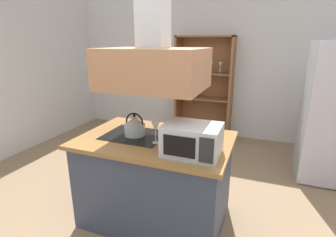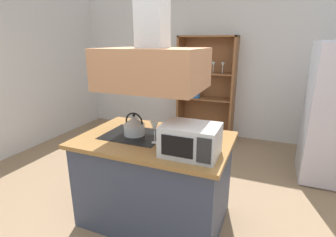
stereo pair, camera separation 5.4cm
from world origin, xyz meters
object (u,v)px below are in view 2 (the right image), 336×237
kettle (134,126)px  cutting_board (194,136)px  wine_glass_on_counter (155,127)px  dish_cabinet (206,94)px  microwave (191,140)px

kettle → cutting_board: size_ratio=0.68×
wine_glass_on_counter → dish_cabinet: bearing=94.2°
microwave → wine_glass_on_counter: microwave is taller
dish_cabinet → kettle: (-0.08, -2.63, 0.16)m
kettle → wine_glass_on_counter: (0.28, -0.11, 0.05)m
wine_glass_on_counter → cutting_board: bearing=46.3°
kettle → dish_cabinet: bearing=88.4°
dish_cabinet → wine_glass_on_counter: (0.20, -2.74, 0.21)m
cutting_board → microwave: size_ratio=0.74×
dish_cabinet → microwave: dish_cabinet is taller
kettle → wine_glass_on_counter: size_ratio=1.12×
kettle → cutting_board: bearing=18.2°
microwave → wine_glass_on_counter: size_ratio=2.23×
cutting_board → dish_cabinet: bearing=101.3°
dish_cabinet → cutting_board: bearing=-78.7°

